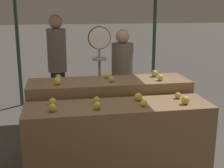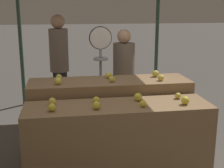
# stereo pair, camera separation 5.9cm
# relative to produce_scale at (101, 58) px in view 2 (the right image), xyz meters

# --- Properties ---
(display_counter_front) EXTENTS (1.96, 0.55, 0.90)m
(display_counter_front) POSITION_rel_produce_scale_xyz_m (0.04, -1.16, -0.75)
(display_counter_front) COLOR olive
(display_counter_front) RESTS_ON ground_plane
(display_counter_back) EXTENTS (1.96, 0.55, 1.02)m
(display_counter_back) POSITION_rel_produce_scale_xyz_m (0.04, -0.56, -0.69)
(display_counter_back) COLOR olive
(display_counter_back) RESTS_ON ground_plane
(apple_front_0) EXTENTS (0.08, 0.08, 0.08)m
(apple_front_0) POSITION_rel_produce_scale_xyz_m (-0.64, -1.26, -0.26)
(apple_front_0) COLOR gold
(apple_front_0) RESTS_ON display_counter_front
(apple_front_1) EXTENTS (0.08, 0.08, 0.08)m
(apple_front_1) POSITION_rel_produce_scale_xyz_m (-0.20, -1.27, -0.26)
(apple_front_1) COLOR gold
(apple_front_1) RESTS_ON display_counter_front
(apple_front_2) EXTENTS (0.07, 0.07, 0.07)m
(apple_front_2) POSITION_rel_produce_scale_xyz_m (0.28, -1.27, -0.27)
(apple_front_2) COLOR gold
(apple_front_2) RESTS_ON display_counter_front
(apple_front_3) EXTENTS (0.09, 0.09, 0.09)m
(apple_front_3) POSITION_rel_produce_scale_xyz_m (0.73, -1.26, -0.26)
(apple_front_3) COLOR gold
(apple_front_3) RESTS_ON display_counter_front
(apple_front_4) EXTENTS (0.08, 0.08, 0.08)m
(apple_front_4) POSITION_rel_produce_scale_xyz_m (-0.64, -1.06, -0.27)
(apple_front_4) COLOR yellow
(apple_front_4) RESTS_ON display_counter_front
(apple_front_5) EXTENTS (0.07, 0.07, 0.07)m
(apple_front_5) POSITION_rel_produce_scale_xyz_m (-0.18, -1.06, -0.27)
(apple_front_5) COLOR gold
(apple_front_5) RESTS_ON display_counter_front
(apple_front_6) EXTENTS (0.09, 0.09, 0.09)m
(apple_front_6) POSITION_rel_produce_scale_xyz_m (0.28, -1.06, -0.26)
(apple_front_6) COLOR gold
(apple_front_6) RESTS_ON display_counter_front
(apple_front_7) EXTENTS (0.07, 0.07, 0.07)m
(apple_front_7) POSITION_rel_produce_scale_xyz_m (0.73, -1.05, -0.27)
(apple_front_7) COLOR gold
(apple_front_7) RESTS_ON display_counter_front
(apple_back_0) EXTENTS (0.09, 0.09, 0.09)m
(apple_back_0) POSITION_rel_produce_scale_xyz_m (-0.58, -0.68, -0.14)
(apple_back_0) COLOR yellow
(apple_back_0) RESTS_ON display_counter_back
(apple_back_1) EXTENTS (0.07, 0.07, 0.07)m
(apple_back_1) POSITION_rel_produce_scale_xyz_m (0.05, -0.66, -0.15)
(apple_back_1) COLOR gold
(apple_back_1) RESTS_ON display_counter_back
(apple_back_2) EXTENTS (0.08, 0.08, 0.08)m
(apple_back_2) POSITION_rel_produce_scale_xyz_m (0.65, -0.68, -0.15)
(apple_back_2) COLOR yellow
(apple_back_2) RESTS_ON display_counter_back
(apple_back_3) EXTENTS (0.07, 0.07, 0.07)m
(apple_back_3) POSITION_rel_produce_scale_xyz_m (-0.57, -0.45, -0.15)
(apple_back_3) COLOR gold
(apple_back_3) RESTS_ON display_counter_back
(apple_back_4) EXTENTS (0.08, 0.08, 0.08)m
(apple_back_4) POSITION_rel_produce_scale_xyz_m (0.04, -0.46, -0.15)
(apple_back_4) COLOR gold
(apple_back_4) RESTS_ON display_counter_back
(apple_back_5) EXTENTS (0.09, 0.09, 0.09)m
(apple_back_5) POSITION_rel_produce_scale_xyz_m (0.65, -0.47, -0.14)
(apple_back_5) COLOR gold
(apple_back_5) RESTS_ON display_counter_back
(produce_scale) EXTENTS (0.31, 0.20, 1.63)m
(produce_scale) POSITION_rel_produce_scale_xyz_m (0.00, 0.00, 0.00)
(produce_scale) COLOR #99999E
(produce_scale) RESTS_ON ground_plane
(person_vendor_at_scale) EXTENTS (0.43, 0.43, 1.56)m
(person_vendor_at_scale) POSITION_rel_produce_scale_xyz_m (0.39, 0.34, -0.30)
(person_vendor_at_scale) COLOR #2D2D38
(person_vendor_at_scale) RESTS_ON ground_plane
(person_customer_left) EXTENTS (0.33, 0.33, 1.76)m
(person_customer_left) POSITION_rel_produce_scale_xyz_m (-0.57, 1.05, -0.17)
(person_customer_left) COLOR #2D2D38
(person_customer_left) RESTS_ON ground_plane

